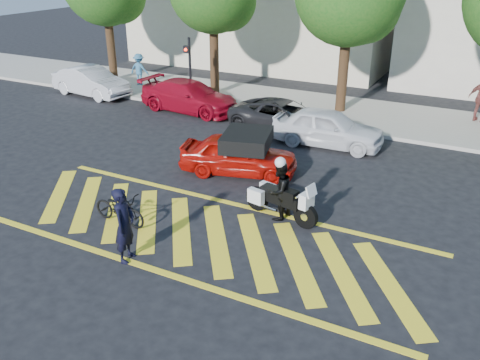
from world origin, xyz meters
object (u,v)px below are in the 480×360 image
at_px(officer_bike, 124,225).
at_px(red_convertible, 239,155).
at_px(bicycle, 120,209).
at_px(parked_left, 190,96).
at_px(parked_far_left, 91,82).
at_px(officer_moto, 279,191).
at_px(parked_mid_left, 284,117).
at_px(police_motorcycle, 280,200).
at_px(parked_mid_right, 328,128).

xyz_separation_m(officer_bike, red_convertible, (-0.03, 5.79, -0.28)).
bearing_deg(red_convertible, officer_bike, 165.19).
distance_m(bicycle, parked_left, 10.50).
bearing_deg(parked_far_left, red_convertible, -108.73).
relative_size(officer_moto, parked_mid_left, 0.37).
height_order(red_convertible, parked_left, parked_left).
height_order(bicycle, police_motorcycle, police_motorcycle).
bearing_deg(parked_far_left, parked_mid_right, -89.74).
relative_size(police_motorcycle, parked_mid_left, 0.51).
height_order(officer_moto, parked_mid_right, officer_moto).
height_order(officer_bike, red_convertible, officer_bike).
bearing_deg(officer_moto, parked_mid_right, -161.62).
xyz_separation_m(officer_bike, parked_far_left, (-11.15, 11.02, -0.22)).
xyz_separation_m(officer_bike, parked_mid_right, (1.71, 9.62, -0.23)).
relative_size(police_motorcycle, parked_far_left, 0.53).
relative_size(officer_moto, parked_far_left, 0.38).
height_order(bicycle, parked_left, parked_left).
height_order(parked_mid_left, parked_mid_right, parked_mid_right).
bearing_deg(parked_mid_right, police_motorcycle, -176.27).
xyz_separation_m(parked_left, parked_mid_right, (7.01, -1.40, 0.01)).
relative_size(police_motorcycle, parked_mid_right, 0.55).
height_order(officer_bike, parked_mid_right, officer_bike).
distance_m(police_motorcycle, parked_far_left, 15.47).
distance_m(bicycle, police_motorcycle, 4.32).
distance_m(officer_bike, red_convertible, 5.79).
relative_size(police_motorcycle, parked_left, 0.48).
relative_size(officer_moto, parked_left, 0.35).
height_order(police_motorcycle, parked_far_left, parked_far_left).
distance_m(police_motorcycle, parked_mid_left, 7.34).
bearing_deg(parked_left, parked_mid_right, -97.70).
distance_m(officer_moto, parked_left, 10.71).
relative_size(police_motorcycle, officer_moto, 1.38).
distance_m(police_motorcycle, red_convertible, 3.29).
xyz_separation_m(parked_mid_left, parked_mid_right, (2.07, -0.75, 0.08)).
bearing_deg(police_motorcycle, parked_left, 147.99).
distance_m(officer_moto, parked_far_left, 15.46).
bearing_deg(bicycle, parked_mid_right, -16.97).
relative_size(parked_far_left, parked_mid_left, 0.96).
xyz_separation_m(officer_moto, parked_mid_right, (-0.66, 6.07, -0.13)).
distance_m(officer_moto, parked_mid_right, 6.11).
bearing_deg(bicycle, parked_mid_left, -2.98).
distance_m(red_convertible, parked_far_left, 12.29).
distance_m(officer_bike, parked_mid_left, 10.38).
distance_m(parked_far_left, parked_left, 5.86).
relative_size(red_convertible, parked_mid_right, 0.92).
distance_m(officer_bike, bicycle, 1.91).
relative_size(parked_left, parked_mid_right, 1.15).
bearing_deg(officer_bike, police_motorcycle, -47.62).
xyz_separation_m(police_motorcycle, officer_moto, (-0.02, -0.01, 0.28)).
height_order(officer_moto, parked_far_left, officer_moto).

